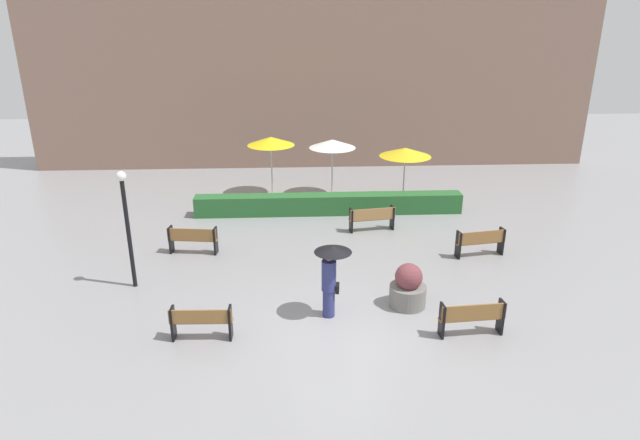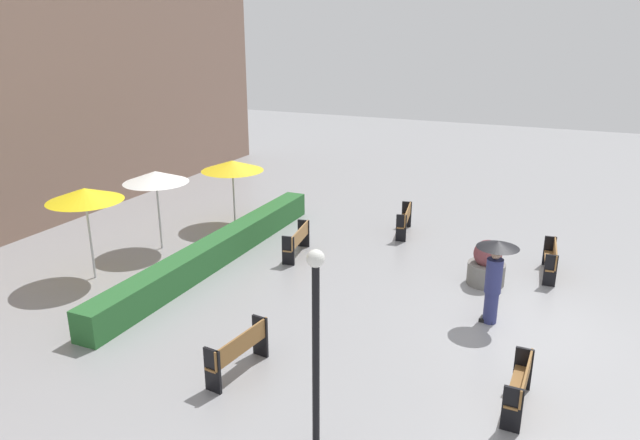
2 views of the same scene
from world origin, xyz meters
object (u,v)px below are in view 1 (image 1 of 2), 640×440
at_px(bench_near_left, 201,321).
at_px(bench_far_left, 193,238).
at_px(bench_far_right, 481,241).
at_px(patio_umbrella_yellow_far, 405,152).
at_px(bench_near_right, 472,316).
at_px(planter_pot, 408,288).
at_px(bench_back_row, 372,217).
at_px(lamp_post, 126,217).
at_px(pedestrian_with_umbrella, 331,271).
at_px(patio_umbrella_white, 332,144).
at_px(patio_umbrella_yellow, 271,141).

distance_m(bench_near_left, bench_far_left, 5.33).
distance_m(bench_far_right, patio_umbrella_yellow_far, 6.14).
xyz_separation_m(bench_near_right, planter_pot, (-1.28, 1.56, 0.00)).
relative_size(bench_back_row, patio_umbrella_yellow_far, 0.75).
height_order(bench_back_row, lamp_post, lamp_post).
distance_m(pedestrian_with_umbrella, lamp_post, 6.01).
xyz_separation_m(pedestrian_with_umbrella, patio_umbrella_yellow_far, (3.72, 9.32, 0.81)).
relative_size(patio_umbrella_white, patio_umbrella_yellow_far, 1.08).
xyz_separation_m(bench_far_right, patio_umbrella_white, (-4.40, 6.61, 1.76)).
xyz_separation_m(bench_near_left, patio_umbrella_yellow, (1.39, 11.37, 1.87)).
height_order(bench_near_left, bench_back_row, bench_back_row).
xyz_separation_m(bench_near_right, bench_far_right, (1.74, 4.68, 0.01)).
bearing_deg(bench_far_left, patio_umbrella_yellow_far, 32.35).
distance_m(pedestrian_with_umbrella, planter_pot, 2.32).
relative_size(bench_near_right, lamp_post, 0.47).
relative_size(pedestrian_with_umbrella, patio_umbrella_yellow_far, 0.88).
xyz_separation_m(bench_near_left, bench_back_row, (5.15, 6.96, -0.00)).
distance_m(bench_near_right, patio_umbrella_yellow, 12.81).
bearing_deg(bench_back_row, bench_far_left, -164.42).
xyz_separation_m(bench_near_right, bench_far_left, (-7.69, 5.38, 0.01)).
bearing_deg(pedestrian_with_umbrella, planter_pot, 11.65).
relative_size(bench_near_left, bench_far_right, 0.91).
distance_m(bench_back_row, planter_pot, 5.55).
distance_m(bench_far_right, planter_pot, 4.34).
bearing_deg(bench_near_right, bench_far_right, 69.65).
bearing_deg(patio_umbrella_yellow_far, bench_back_row, -118.22).
distance_m(lamp_post, patio_umbrella_white, 10.38).
distance_m(bench_far_right, lamp_post, 11.01).
height_order(bench_near_left, pedestrian_with_umbrella, pedestrian_with_umbrella).
bearing_deg(patio_umbrella_yellow, patio_umbrella_white, -5.23).
xyz_separation_m(bench_near_right, patio_umbrella_yellow, (-5.26, 11.53, 1.86)).
height_order(patio_umbrella_yellow, patio_umbrella_white, patio_umbrella_yellow).
height_order(lamp_post, patio_umbrella_yellow, lamp_post).
bearing_deg(planter_pot, patio_umbrella_white, 98.05).
distance_m(bench_near_right, bench_far_right, 4.99).
bearing_deg(lamp_post, planter_pot, -11.26).
xyz_separation_m(bench_back_row, patio_umbrella_white, (-1.17, 4.18, 1.79)).
bearing_deg(bench_near_left, planter_pot, 14.69).
bearing_deg(bench_near_left, bench_far_left, 101.35).
bearing_deg(bench_far_right, planter_pot, -134.08).
relative_size(bench_near_right, patio_umbrella_yellow, 0.64).
distance_m(bench_back_row, patio_umbrella_white, 4.69).
bearing_deg(patio_umbrella_yellow_far, patio_umbrella_white, 163.94).
bearing_deg(bench_back_row, patio_umbrella_yellow_far, 61.78).
relative_size(bench_near_left, planter_pot, 1.23).
bearing_deg(bench_far_left, planter_pot, -30.81).
bearing_deg(pedestrian_with_umbrella, bench_far_left, 135.02).
xyz_separation_m(bench_near_left, lamp_post, (-2.39, 2.95, 1.66)).
xyz_separation_m(bench_near_left, bench_near_right, (6.64, -0.16, 0.01)).
height_order(bench_near_right, bench_far_left, bench_far_left).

